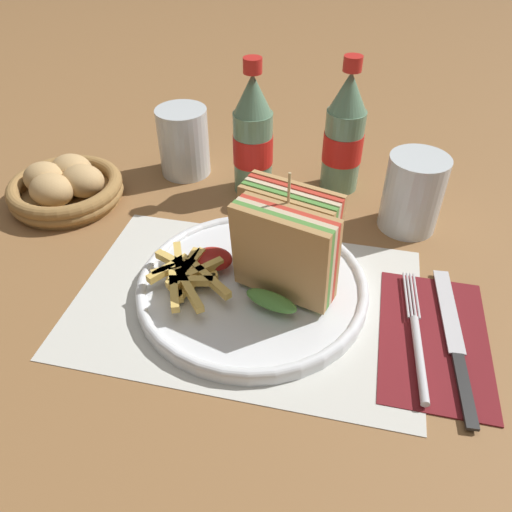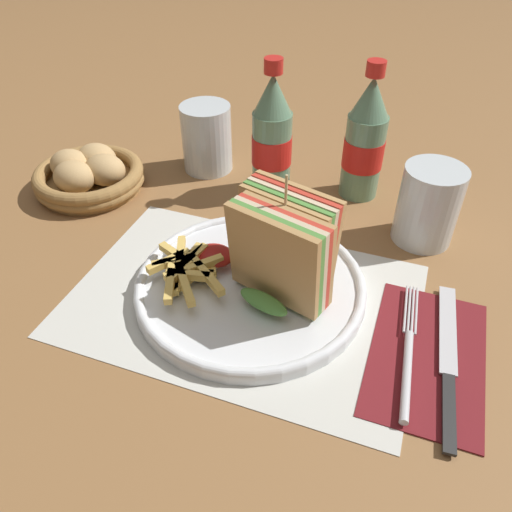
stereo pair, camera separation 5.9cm
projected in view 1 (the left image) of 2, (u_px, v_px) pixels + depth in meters
The scene contains 14 objects.
ground_plane at pixel (258, 299), 0.59m from camera, with size 4.00×4.00×0.00m, color olive.
placemat at pixel (247, 300), 0.59m from camera, with size 0.40×0.27×0.00m.
plate_main at pixel (252, 286), 0.59m from camera, with size 0.27×0.27×0.02m.
club_sandwich at pixel (286, 246), 0.55m from camera, with size 0.12×0.12×0.15m.
fries_pile at pixel (186, 275), 0.58m from camera, with size 0.11×0.11×0.02m.
ketchup_blob at pixel (213, 259), 0.60m from camera, with size 0.05×0.04×0.02m.
napkin at pixel (434, 338), 0.54m from camera, with size 0.12×0.20×0.00m.
fork at pixel (418, 343), 0.53m from camera, with size 0.03×0.19×0.01m.
knife at pixel (455, 340), 0.53m from camera, with size 0.03×0.22×0.00m.
coke_bottle_near at pixel (253, 138), 0.72m from camera, with size 0.06×0.06×0.20m.
coke_bottle_far at pixel (344, 136), 0.73m from camera, with size 0.06×0.06×0.20m.
glass_near at pixel (412, 198), 0.68m from camera, with size 0.08×0.08×0.11m.
glass_far at pixel (184, 146), 0.79m from camera, with size 0.08×0.08×0.11m.
bread_basket at pixel (65, 187), 0.74m from camera, with size 0.17×0.17×0.06m.
Camera 1 is at (0.09, -0.41, 0.42)m, focal length 35.00 mm.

